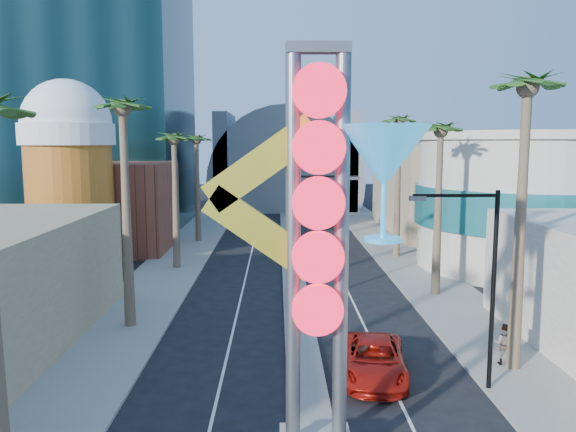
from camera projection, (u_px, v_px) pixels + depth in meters
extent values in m
cube|color=gray|center=(182.00, 255.00, 48.69)|extent=(5.00, 100.00, 0.15)
cube|color=gray|center=(399.00, 254.00, 49.04)|extent=(5.00, 100.00, 0.15)
cube|color=gray|center=(290.00, 248.00, 51.84)|extent=(1.60, 84.00, 0.15)
cube|color=black|center=(89.00, 4.00, 62.06)|extent=(20.00, 20.00, 50.00)
cube|color=brown|center=(115.00, 207.00, 51.03)|extent=(10.00, 10.00, 8.00)
cube|color=#998862|center=(434.00, 186.00, 61.41)|extent=(10.00, 20.00, 10.00)
cylinder|color=#B36117|center=(71.00, 205.00, 42.95)|extent=(6.40, 6.40, 10.00)
cylinder|color=white|center=(67.00, 134.00, 42.25)|extent=(7.00, 7.00, 1.60)
sphere|color=white|center=(67.00, 124.00, 42.14)|extent=(6.60, 6.60, 6.60)
cylinder|color=#BAAC9D|center=(524.00, 204.00, 43.60)|extent=(16.00, 16.00, 10.00)
cylinder|color=teal|center=(524.00, 204.00, 43.60)|extent=(16.60, 16.60, 3.00)
cylinder|color=#BAAC9D|center=(527.00, 136.00, 42.91)|extent=(16.60, 16.60, 0.60)
cylinder|color=slate|center=(285.00, 181.00, 85.03)|extent=(22.00, 16.00, 22.00)
cube|color=slate|center=(225.00, 161.00, 84.47)|extent=(2.00, 16.00, 14.00)
cube|color=slate|center=(345.00, 161.00, 84.81)|extent=(2.00, 16.00, 14.00)
cylinder|color=slate|center=(293.00, 257.00, 16.29)|extent=(0.44, 0.44, 12.00)
cylinder|color=slate|center=(341.00, 256.00, 16.32)|extent=(0.44, 0.44, 12.00)
cube|color=slate|center=(319.00, 48.00, 15.54)|extent=(1.80, 0.50, 0.30)
cylinder|color=red|center=(319.00, 91.00, 15.35)|extent=(1.50, 0.25, 1.50)
cylinder|color=red|center=(319.00, 148.00, 15.55)|extent=(1.50, 0.25, 1.50)
cylinder|color=red|center=(318.00, 203.00, 15.75)|extent=(1.50, 0.25, 1.50)
cylinder|color=red|center=(318.00, 257.00, 15.95)|extent=(1.50, 0.25, 1.50)
cylinder|color=red|center=(318.00, 310.00, 16.15)|extent=(1.50, 0.25, 1.50)
cube|color=yellow|center=(262.00, 163.00, 15.92)|extent=(3.47, 0.25, 2.80)
cube|color=yellow|center=(262.00, 233.00, 16.19)|extent=(3.47, 0.25, 2.80)
cone|color=#2699D8|center=(384.00, 156.00, 15.96)|extent=(2.60, 2.60, 1.80)
cylinder|color=#2699D8|center=(383.00, 212.00, 16.17)|extent=(0.16, 0.16, 1.60)
cylinder|color=#2699D8|center=(383.00, 239.00, 16.28)|extent=(1.10, 1.10, 0.12)
cylinder|color=black|center=(297.00, 240.00, 33.48)|extent=(0.18, 0.18, 8.00)
cube|color=black|center=(328.00, 176.00, 33.02)|extent=(3.60, 0.12, 0.12)
cube|color=slate|center=(355.00, 178.00, 33.07)|extent=(0.60, 0.25, 0.18)
cylinder|color=black|center=(289.00, 200.00, 57.28)|extent=(0.18, 0.18, 8.00)
cube|color=black|center=(271.00, 162.00, 56.75)|extent=(3.60, 0.12, 0.12)
cube|color=slate|center=(255.00, 163.00, 56.73)|extent=(0.60, 0.25, 0.18)
cylinder|color=black|center=(493.00, 293.00, 21.72)|extent=(0.18, 0.18, 8.00)
cube|color=black|center=(455.00, 196.00, 21.20)|extent=(3.24, 0.12, 0.12)
cube|color=slate|center=(417.00, 198.00, 21.18)|extent=(0.60, 0.25, 0.18)
cylinder|color=brown|center=(127.00, 221.00, 29.12)|extent=(0.40, 0.40, 11.50)
sphere|color=#1A4818|center=(122.00, 108.00, 28.38)|extent=(2.40, 2.40, 2.40)
cylinder|color=brown|center=(176.00, 205.00, 43.10)|extent=(0.40, 0.40, 10.00)
sphere|color=#1A4818|center=(174.00, 140.00, 42.45)|extent=(2.40, 2.40, 2.40)
cylinder|color=brown|center=(198.00, 192.00, 55.00)|extent=(0.40, 0.40, 10.00)
sphere|color=#1A4818|center=(197.00, 140.00, 54.34)|extent=(2.40, 2.40, 2.40)
cylinder|color=brown|center=(520.00, 234.00, 23.48)|extent=(0.40, 0.40, 12.00)
sphere|color=#1A4818|center=(528.00, 87.00, 22.70)|extent=(2.40, 2.40, 2.40)
cylinder|color=brown|center=(438.00, 215.00, 35.47)|extent=(0.40, 0.40, 10.50)
sphere|color=#1A4818|center=(441.00, 131.00, 34.79)|extent=(2.40, 2.40, 2.40)
cylinder|color=brown|center=(398.00, 191.00, 47.30)|extent=(0.40, 0.40, 11.50)
sphere|color=#1A4818|center=(399.00, 122.00, 46.55)|extent=(2.40, 2.40, 2.40)
imported|color=#B4170D|center=(374.00, 360.00, 23.47)|extent=(3.29, 5.86, 1.55)
imported|color=gray|center=(504.00, 344.00, 24.45)|extent=(1.12, 1.06, 1.83)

